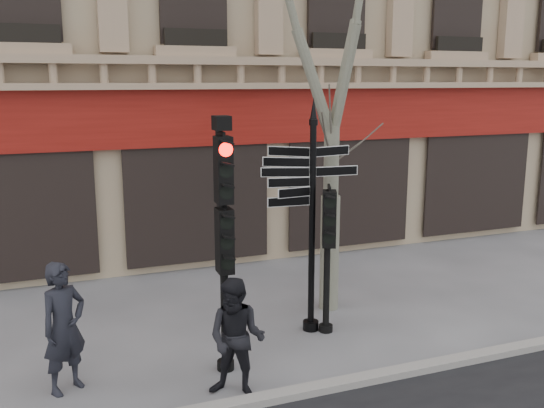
{
  "coord_description": "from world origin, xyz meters",
  "views": [
    {
      "loc": [
        -3.4,
        -8.65,
        4.44
      ],
      "look_at": [
        0.19,
        0.6,
        2.4
      ],
      "focal_mm": 40.0,
      "sensor_mm": 36.0,
      "label": 1
    }
  ],
  "objects_px": {
    "pedestrian_a": "(64,327)",
    "pedestrian_b": "(237,339)",
    "traffic_signal_secondary": "(328,234)",
    "fingerpost": "(313,178)",
    "traffic_signal_main": "(223,214)"
  },
  "relations": [
    {
      "from": "fingerpost",
      "to": "traffic_signal_secondary",
      "type": "distance_m",
      "value": 1.03
    },
    {
      "from": "traffic_signal_main",
      "to": "traffic_signal_secondary",
      "type": "bearing_deg",
      "value": 21.2
    },
    {
      "from": "fingerpost",
      "to": "traffic_signal_main",
      "type": "bearing_deg",
      "value": -139.45
    },
    {
      "from": "fingerpost",
      "to": "traffic_signal_secondary",
      "type": "height_order",
      "value": "fingerpost"
    },
    {
      "from": "fingerpost",
      "to": "traffic_signal_main",
      "type": "xyz_separation_m",
      "value": [
        -1.88,
        -0.91,
        -0.3
      ]
    },
    {
      "from": "pedestrian_b",
      "to": "traffic_signal_secondary",
      "type": "bearing_deg",
      "value": 71.06
    },
    {
      "from": "traffic_signal_secondary",
      "to": "pedestrian_b",
      "type": "distance_m",
      "value": 2.84
    },
    {
      "from": "fingerpost",
      "to": "pedestrian_b",
      "type": "bearing_deg",
      "value": -123.71
    },
    {
      "from": "traffic_signal_main",
      "to": "pedestrian_b",
      "type": "bearing_deg",
      "value": -93.58
    },
    {
      "from": "traffic_signal_main",
      "to": "traffic_signal_secondary",
      "type": "relative_size",
      "value": 1.52
    },
    {
      "from": "pedestrian_a",
      "to": "pedestrian_b",
      "type": "distance_m",
      "value": 2.49
    },
    {
      "from": "traffic_signal_secondary",
      "to": "fingerpost",
      "type": "bearing_deg",
      "value": 165.78
    },
    {
      "from": "pedestrian_a",
      "to": "pedestrian_b",
      "type": "bearing_deg",
      "value": -57.72
    },
    {
      "from": "traffic_signal_secondary",
      "to": "pedestrian_a",
      "type": "height_order",
      "value": "traffic_signal_secondary"
    },
    {
      "from": "pedestrian_b",
      "to": "pedestrian_a",
      "type": "bearing_deg",
      "value": -169.72
    }
  ]
}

